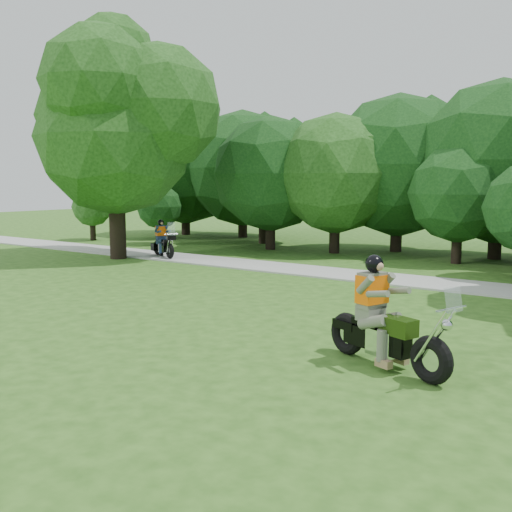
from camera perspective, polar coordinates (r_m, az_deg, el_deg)
The scene contains 6 objects.
ground at distance 12.90m, azimuth -4.11°, elevation -6.94°, with size 100.00×100.00×0.00m, color #285016.
walkway at distance 19.63m, azimuth 10.76°, elevation -2.00°, with size 60.00×2.20×0.06m, color #989893.
tree_line at distance 25.64m, azimuth 19.01°, elevation 8.07°, with size 39.04×12.12×7.39m.
big_tree_west at distance 24.90m, azimuth -13.43°, elevation 13.10°, with size 8.64×6.56×9.96m.
chopper_motorcycle at distance 10.17m, azimuth 12.37°, elevation -6.84°, with size 2.65×1.39×1.94m.
touring_motorcycle at distance 24.49m, azimuth -9.36°, elevation 1.29°, with size 1.95×1.23×1.57m.
Camera 1 is at (7.89, -9.70, 3.18)m, focal length 40.00 mm.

